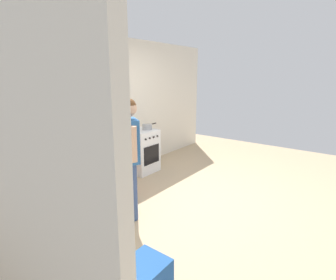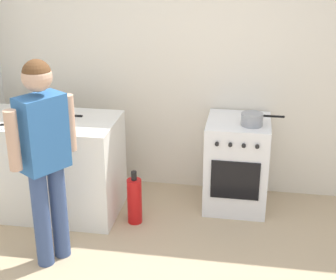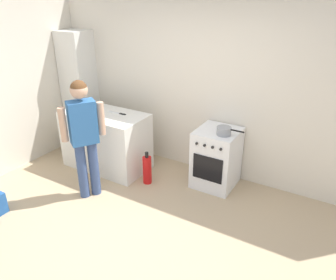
{
  "view_description": "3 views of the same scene",
  "coord_description": "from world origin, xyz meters",
  "px_view_note": "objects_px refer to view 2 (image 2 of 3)",
  "views": [
    {
      "loc": [
        -3.32,
        -1.94,
        1.89
      ],
      "look_at": [
        0.27,
        0.81,
        0.78
      ],
      "focal_mm": 28.0,
      "sensor_mm": 36.0,
      "label": 1
    },
    {
      "loc": [
        0.44,
        -2.82,
        2.43
      ],
      "look_at": [
        -0.18,
        0.85,
        0.92
      ],
      "focal_mm": 55.0,
      "sensor_mm": 36.0,
      "label": 2
    },
    {
      "loc": [
        1.85,
        -2.31,
        2.61
      ],
      "look_at": [
        0.09,
        0.66,
        1.01
      ],
      "focal_mm": 35.0,
      "sensor_mm": 36.0,
      "label": 3
    }
  ],
  "objects_px": {
    "knife_chef": "(67,116)",
    "knife_bread": "(19,123)",
    "oven_left": "(237,164)",
    "fire_extinguisher": "(135,200)",
    "person": "(44,147)",
    "pot": "(252,119)"
  },
  "relations": [
    {
      "from": "person",
      "to": "fire_extinguisher",
      "type": "relative_size",
      "value": 3.24
    },
    {
      "from": "knife_bread",
      "to": "person",
      "type": "relative_size",
      "value": 0.19
    },
    {
      "from": "knife_chef",
      "to": "fire_extinguisher",
      "type": "height_order",
      "value": "knife_chef"
    },
    {
      "from": "oven_left",
      "to": "fire_extinguisher",
      "type": "distance_m",
      "value": 1.01
    },
    {
      "from": "knife_chef",
      "to": "fire_extinguisher",
      "type": "relative_size",
      "value": 0.62
    },
    {
      "from": "knife_chef",
      "to": "knife_bread",
      "type": "relative_size",
      "value": 1.0
    },
    {
      "from": "pot",
      "to": "person",
      "type": "height_order",
      "value": "person"
    },
    {
      "from": "person",
      "to": "knife_chef",
      "type": "bearing_deg",
      "value": 99.14
    },
    {
      "from": "person",
      "to": "knife_bread",
      "type": "bearing_deg",
      "value": 127.77
    },
    {
      "from": "oven_left",
      "to": "person",
      "type": "relative_size",
      "value": 0.52
    },
    {
      "from": "knife_chef",
      "to": "fire_extinguisher",
      "type": "bearing_deg",
      "value": -17.93
    },
    {
      "from": "pot",
      "to": "knife_chef",
      "type": "relative_size",
      "value": 1.2
    },
    {
      "from": "oven_left",
      "to": "knife_chef",
      "type": "bearing_deg",
      "value": -170.0
    },
    {
      "from": "pot",
      "to": "person",
      "type": "relative_size",
      "value": 0.23
    },
    {
      "from": "pot",
      "to": "fire_extinguisher",
      "type": "height_order",
      "value": "pot"
    },
    {
      "from": "knife_bread",
      "to": "oven_left",
      "type": "bearing_deg",
      "value": 15.35
    },
    {
      "from": "knife_bread",
      "to": "fire_extinguisher",
      "type": "xyz_separation_m",
      "value": [
        0.99,
        0.03,
        -0.69
      ]
    },
    {
      "from": "oven_left",
      "to": "person",
      "type": "bearing_deg",
      "value": -140.55
    },
    {
      "from": "person",
      "to": "fire_extinguisher",
      "type": "height_order",
      "value": "person"
    },
    {
      "from": "oven_left",
      "to": "pot",
      "type": "relative_size",
      "value": 2.28
    },
    {
      "from": "oven_left",
      "to": "knife_chef",
      "type": "relative_size",
      "value": 2.74
    },
    {
      "from": "pot",
      "to": "knife_chef",
      "type": "xyz_separation_m",
      "value": [
        -1.64,
        -0.17,
        -0.0
      ]
    }
  ]
}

